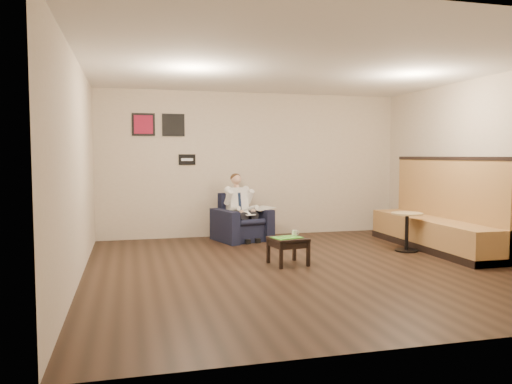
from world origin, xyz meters
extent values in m
plane|color=black|center=(0.00, 0.00, 0.00)|extent=(6.00, 6.00, 0.00)
cube|color=beige|center=(0.00, 3.00, 1.40)|extent=(6.00, 0.02, 2.80)
cube|color=beige|center=(0.00, -3.00, 1.40)|extent=(6.00, 0.02, 2.80)
cube|color=beige|center=(-3.00, 0.00, 1.40)|extent=(0.02, 6.00, 2.80)
cube|color=beige|center=(3.00, 0.00, 1.40)|extent=(0.02, 6.00, 2.80)
cube|color=white|center=(0.00, 0.00, 2.80)|extent=(6.00, 6.00, 0.02)
cube|color=black|center=(-1.30, 2.98, 1.50)|extent=(0.32, 0.02, 0.20)
cube|color=maroon|center=(-2.10, 2.98, 2.15)|extent=(0.42, 0.03, 0.42)
cube|color=black|center=(-1.55, 2.98, 2.15)|extent=(0.42, 0.03, 0.42)
cube|color=black|center=(-0.36, 2.42, 0.43)|extent=(1.11, 1.11, 0.87)
cube|color=white|center=(-0.30, 2.23, 0.53)|extent=(0.28, 0.33, 0.01)
cube|color=silver|center=(0.02, 2.44, 0.59)|extent=(0.51, 0.57, 0.01)
cube|color=black|center=(-0.17, 0.24, 0.20)|extent=(0.55, 0.55, 0.39)
cube|color=green|center=(-0.19, 0.21, 0.40)|extent=(0.46, 0.38, 0.01)
cylinder|color=white|center=(-0.03, 0.36, 0.44)|extent=(0.08, 0.08, 0.08)
cube|color=black|center=(-0.15, 0.38, 0.40)|extent=(0.12, 0.06, 0.01)
cube|color=#A3753F|center=(2.59, 0.79, 0.76)|extent=(0.71, 2.99, 1.53)
cylinder|color=tan|center=(2.04, 0.72, 0.32)|extent=(0.67, 0.67, 0.64)
camera|label=1|loc=(-2.38, -6.55, 1.57)|focal=35.00mm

